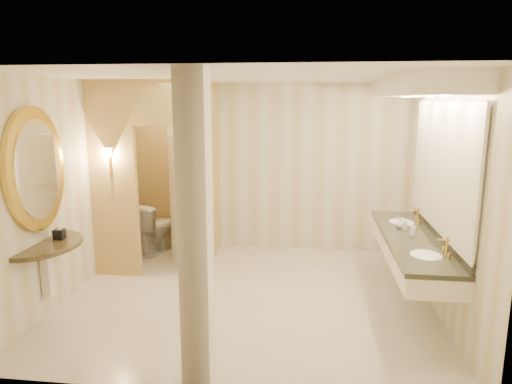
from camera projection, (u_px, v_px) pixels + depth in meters
The scene contains 16 objects.
floor at pixel (248, 295), 5.79m from camera, with size 4.50×4.50×0.00m, color beige.
ceiling at pixel (247, 77), 5.25m from camera, with size 4.50×4.50×0.00m, color white.
wall_back at pixel (265, 168), 7.47m from camera, with size 4.50×0.02×2.70m, color beige.
wall_front at pixel (213, 241), 3.57m from camera, with size 4.50×0.02×2.70m, color beige.
wall_left at pixel (72, 187), 5.78m from camera, with size 0.02×4.00×2.70m, color beige.
wall_right at pixel (441, 196), 5.26m from camera, with size 0.02×4.00×2.70m, color beige.
toilet_closet at pixel (179, 174), 6.58m from camera, with size 1.50×1.55×2.70m.
wall_sconce at pixel (110, 154), 6.09m from camera, with size 0.14×0.14×0.42m.
vanity at pixel (420, 173), 5.17m from camera, with size 0.75×2.61×2.09m.
console_shelf at pixel (38, 201), 4.99m from camera, with size 1.05×1.05×1.97m.
pillar at pixel (196, 233), 3.80m from camera, with size 0.25×0.25×2.70m, color white.
tissue_box at pixel (59, 234), 5.21m from camera, with size 0.11×0.11×0.11m, color black.
toilet at pixel (155, 227), 7.40m from camera, with size 0.46×0.81×0.82m, color white.
soap_bottle_a at pixel (404, 224), 5.60m from camera, with size 0.06×0.06×0.14m, color beige.
soap_bottle_b at pixel (400, 223), 5.64m from camera, with size 0.10×0.10×0.13m, color silver.
soap_bottle_c at pixel (413, 229), 5.29m from camera, with size 0.07×0.07×0.19m, color #C6B28C.
Camera 1 is at (0.74, -5.36, 2.44)m, focal length 32.00 mm.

